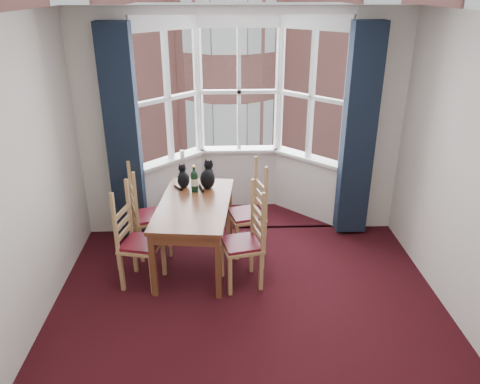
{
  "coord_description": "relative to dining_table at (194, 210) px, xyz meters",
  "views": [
    {
      "loc": [
        -0.24,
        -3.35,
        3.0
      ],
      "look_at": [
        -0.07,
        1.05,
        1.05
      ],
      "focal_mm": 35.0,
      "sensor_mm": 36.0,
      "label": 1
    }
  ],
  "objects": [
    {
      "name": "floor",
      "position": [
        0.57,
        -1.4,
        -0.68
      ],
      "size": [
        4.5,
        4.5,
        0.0
      ],
      "primitive_type": "plane",
      "color": "black",
      "rests_on": "ground"
    },
    {
      "name": "ceiling",
      "position": [
        0.57,
        -1.4,
        2.12
      ],
      "size": [
        4.5,
        4.5,
        0.0
      ],
      "primitive_type": "plane",
      "rotation": [
        3.14,
        0.0,
        0.0
      ],
      "color": "white",
      "rests_on": "floor"
    },
    {
      "name": "wall_back_pier_left",
      "position": [
        -1.08,
        0.85,
        0.72
      ],
      "size": [
        0.7,
        0.12,
        2.8
      ],
      "primitive_type": "cube",
      "color": "silver",
      "rests_on": "floor"
    },
    {
      "name": "wall_back_pier_right",
      "position": [
        2.22,
        0.85,
        0.72
      ],
      "size": [
        0.7,
        0.12,
        2.8
      ],
      "primitive_type": "cube",
      "color": "silver",
      "rests_on": "floor"
    },
    {
      "name": "bay_window",
      "position": [
        0.57,
        1.35,
        0.72
      ],
      "size": [
        2.76,
        0.94,
        2.8
      ],
      "color": "white",
      "rests_on": "floor"
    },
    {
      "name": "curtain_left",
      "position": [
        -0.85,
        0.67,
        0.67
      ],
      "size": [
        0.38,
        0.22,
        2.6
      ],
      "primitive_type": "cube",
      "color": "#162132",
      "rests_on": "floor"
    },
    {
      "name": "curtain_right",
      "position": [
        1.99,
        0.67,
        0.67
      ],
      "size": [
        0.38,
        0.22,
        2.6
      ],
      "primitive_type": "cube",
      "color": "#162132",
      "rests_on": "floor"
    },
    {
      "name": "dining_table",
      "position": [
        0.0,
        0.0,
        0.0
      ],
      "size": [
        0.92,
        1.52,
        0.77
      ],
      "color": "brown",
      "rests_on": "floor"
    },
    {
      "name": "chair_left_near",
      "position": [
        -0.64,
        -0.37,
        -0.21
      ],
      "size": [
        0.48,
        0.5,
        0.92
      ],
      "color": "tan",
      "rests_on": "floor"
    },
    {
      "name": "chair_left_far",
      "position": [
        -0.62,
        0.22,
        -0.21
      ],
      "size": [
        0.51,
        0.53,
        0.92
      ],
      "color": "tan",
      "rests_on": "floor"
    },
    {
      "name": "chair_right_near",
      "position": [
        0.6,
        -0.43,
        -0.21
      ],
      "size": [
        0.49,
        0.5,
        0.92
      ],
      "color": "tan",
      "rests_on": "floor"
    },
    {
      "name": "chair_right_far",
      "position": [
        0.68,
        0.28,
        -0.21
      ],
      "size": [
        0.5,
        0.51,
        0.92
      ],
      "color": "tan",
      "rests_on": "floor"
    },
    {
      "name": "cat_left",
      "position": [
        -0.15,
        0.46,
        0.2
      ],
      "size": [
        0.19,
        0.23,
        0.29
      ],
      "color": "black",
      "rests_on": "dining_table"
    },
    {
      "name": "cat_right",
      "position": [
        0.15,
        0.44,
        0.22
      ],
      "size": [
        0.21,
        0.27,
        0.34
      ],
      "color": "black",
      "rests_on": "dining_table"
    },
    {
      "name": "wine_bottle",
      "position": [
        -0.01,
        0.32,
        0.23
      ],
      "size": [
        0.08,
        0.08,
        0.32
      ],
      "color": "black",
      "rests_on": "dining_table"
    },
    {
      "name": "candle_tall",
      "position": [
        -0.21,
        1.2,
        0.25
      ],
      "size": [
        0.06,
        0.06,
        0.11
      ],
      "primitive_type": "cylinder",
      "color": "white",
      "rests_on": "bay_window"
    },
    {
      "name": "street",
      "position": [
        0.57,
        30.85,
        -6.68
      ],
      "size": [
        80.0,
        80.0,
        0.0
      ],
      "primitive_type": "plane",
      "color": "#333335",
      "rests_on": "ground"
    },
    {
      "name": "tenement_building",
      "position": [
        0.57,
        12.61,
        0.92
      ],
      "size": [
        18.4,
        7.8,
        15.2
      ],
      "color": "#91534B",
      "rests_on": "street"
    }
  ]
}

